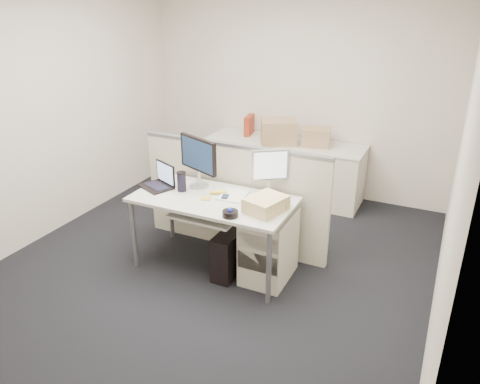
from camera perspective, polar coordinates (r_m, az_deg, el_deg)
The scene contains 27 objects.
floor at distance 4.69m, azimuth -3.09°, elevation -8.96°, with size 4.00×4.50×0.01m, color black.
wall_back at distance 6.15m, azimuth 6.82°, elevation 12.36°, with size 4.00×0.02×2.70m, color beige.
wall_left at distance 5.36m, azimuth -22.86°, elevation 9.14°, with size 0.02×4.50×2.70m, color beige.
wall_right at distance 3.66m, azimuth 25.22°, elevation 2.78°, with size 0.02×4.50×2.70m, color beige.
desk at distance 4.37m, azimuth -3.28°, elevation -1.51°, with size 1.50×0.75×0.73m.
keyboard_tray at distance 4.25m, azimuth -4.42°, elevation -2.97°, with size 0.62×0.32×0.02m, color #B9B8AE.
drawer_pedestal at distance 4.36m, azimuth 3.55°, elevation -6.62°, with size 0.40×0.55×0.65m, color beige.
cubicle_partition at distance 4.78m, azimuth -0.71°, elevation -0.74°, with size 2.00×0.06×1.10m, color beige.
back_counter at distance 6.12m, azimuth 5.41°, elevation 2.74°, with size 2.00×0.60×0.72m, color beige.
monitor_main at distance 4.51m, azimuth -5.08°, elevation 3.57°, with size 0.50×0.19×0.50m, color black.
monitor_small at distance 4.36m, azimuth 3.65°, elevation 2.41°, with size 0.35×0.18×0.43m, color #B7B7BC.
laptop at distance 4.60m, azimuth -10.27°, elevation 1.86°, with size 0.31×0.23×0.23m, color black.
trackball at distance 3.98m, azimuth -1.20°, elevation -2.66°, with size 0.14×0.14×0.05m, color black.
desk_phone at distance 4.17m, azimuth 4.49°, elevation -1.36°, with size 0.20×0.16×0.06m, color black.
paper_stack at distance 4.38m, azimuth -0.83°, elevation -0.42°, with size 0.23×0.30×0.01m, color silver.
sticky_pad at distance 4.33m, azimuth -4.19°, elevation -0.77°, with size 0.08×0.08×0.01m, color gold.
travel_mug at distance 4.49m, azimuth -7.13°, elevation 1.20°, with size 0.08×0.08×0.18m, color black.
banana at distance 4.42m, azimuth -2.69°, elevation -0.02°, with size 0.18×0.04×0.04m, color yellow.
cellphone at distance 4.34m, azimuth -1.83°, elevation -0.63°, with size 0.06×0.11×0.01m, color black.
manila_folders at distance 4.06m, azimuth 3.19°, elevation -1.50°, with size 0.27×0.35×0.13m, color #DBCC7F.
keyboard at distance 4.29m, azimuth -4.75°, elevation -2.35°, with size 0.44×0.16×0.02m, color black.
pc_tower_desk at distance 4.46m, azimuth -1.18°, elevation -7.41°, with size 0.19×0.47×0.44m, color black.
pc_tower_spare_dark at distance 6.66m, azimuth -2.84°, elevation 3.15°, with size 0.18×0.45×0.42m, color black.
pc_tower_spare_silver at distance 6.46m, azimuth -6.47°, elevation 2.24°, with size 0.17×0.42×0.39m, color #B7B7BC.
cardboard_box_left at distance 5.87m, azimuth 4.72°, elevation 7.21°, with size 0.43×0.32×0.32m, color #9C7956.
cardboard_box_right at distance 5.85m, azimuth 9.23°, elevation 6.53°, with size 0.34×0.26×0.24m, color #9C7956.
red_binder at distance 6.25m, azimuth 1.13°, elevation 8.07°, with size 0.07×0.29×0.27m, color maroon.
Camera 1 is at (1.92, -3.48, 2.49)m, focal length 35.00 mm.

